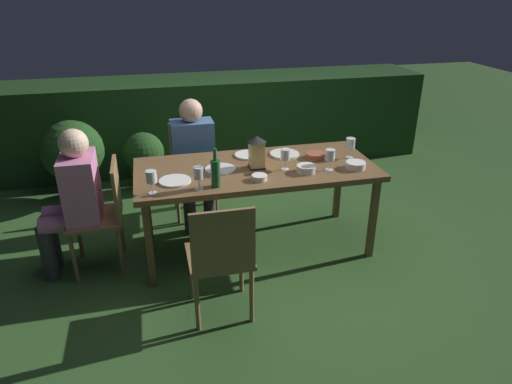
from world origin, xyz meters
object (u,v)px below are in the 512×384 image
(lantern_centerpiece, at_px, (256,150))
(chair_head_near, at_px, (104,211))
(wine_glass_b, at_px, (285,155))
(bowl_bread, at_px, (259,177))
(plate_d, at_px, (175,181))
(potted_plant_corner, at_px, (144,159))
(bowl_salad, at_px, (356,165))
(green_bottle_on_table, at_px, (216,173))
(wine_glass_e, at_px, (330,156))
(bowl_olives, at_px, (306,169))
(chair_side_right_a, at_px, (193,164))
(wine_glass_d, at_px, (151,178))
(chair_side_left_a, at_px, (221,256))
(potted_plant_by_hedge, at_px, (73,154))
(plate_c, at_px, (221,169))
(wine_glass_c, at_px, (350,144))
(bowl_dip, at_px, (315,155))
(plate_b, at_px, (248,155))
(person_in_pink, at_px, (73,196))
(dining_table, at_px, (256,173))
(person_in_blue, at_px, (194,156))
(wine_glass_a, at_px, (198,174))
(plate_a, at_px, (284,154))

(lantern_centerpiece, bearing_deg, chair_head_near, 178.88)
(wine_glass_b, bearing_deg, bowl_bread, -148.07)
(plate_d, relative_size, potted_plant_corner, 0.36)
(bowl_salad, bearing_deg, lantern_centerpiece, 165.96)
(green_bottle_on_table, height_order, wine_glass_e, green_bottle_on_table)
(bowl_olives, height_order, potted_plant_corner, bowl_olives)
(chair_side_right_a, relative_size, lantern_centerpiece, 3.28)
(green_bottle_on_table, xyz_separation_m, wine_glass_d, (-0.45, -0.01, 0.01))
(chair_side_left_a, xyz_separation_m, bowl_olives, (0.78, 0.62, 0.29))
(potted_plant_by_hedge, height_order, potted_plant_corner, potted_plant_by_hedge)
(chair_head_near, relative_size, plate_c, 3.63)
(wine_glass_b, distance_m, bowl_bread, 0.31)
(wine_glass_b, xyz_separation_m, wine_glass_c, (0.60, 0.13, 0.00))
(wine_glass_d, height_order, bowl_dip, wine_glass_d)
(chair_side_right_a, bearing_deg, wine_glass_c, -32.79)
(green_bottle_on_table, height_order, bowl_dip, green_bottle_on_table)
(wine_glass_b, relative_size, plate_b, 0.74)
(chair_side_right_a, distance_m, bowl_dip, 1.24)
(plate_d, bearing_deg, chair_side_left_a, -71.67)
(person_in_pink, relative_size, wine_glass_c, 6.80)
(wine_glass_e, xyz_separation_m, potted_plant_corner, (-1.43, 1.60, -0.49))
(dining_table, height_order, potted_plant_by_hedge, potted_plant_by_hedge)
(potted_plant_corner, bearing_deg, bowl_olives, -52.24)
(wine_glass_e, xyz_separation_m, plate_c, (-0.83, 0.19, -0.11))
(chair_side_right_a, xyz_separation_m, plate_b, (0.42, -0.56, 0.26))
(person_in_blue, bearing_deg, bowl_bread, -66.16)
(bowl_salad, bearing_deg, bowl_bread, -176.55)
(lantern_centerpiece, bearing_deg, wine_glass_a, -148.77)
(wine_glass_e, bearing_deg, lantern_centerpiece, 162.30)
(lantern_centerpiece, bearing_deg, green_bottle_on_table, -142.79)
(plate_c, xyz_separation_m, potted_plant_corner, (-0.60, 1.40, -0.38))
(plate_d, bearing_deg, potted_plant_by_hedge, 121.78)
(dining_table, height_order, wine_glass_b, wine_glass_b)
(bowl_olives, bearing_deg, bowl_bread, -170.95)
(plate_b, distance_m, plate_d, 0.76)
(person_in_blue, height_order, plate_c, person_in_blue)
(person_in_blue, distance_m, potted_plant_corner, 0.94)
(chair_head_near, xyz_separation_m, plate_d, (0.55, -0.15, 0.26))
(bowl_bread, bearing_deg, plate_b, 86.68)
(chair_head_near, height_order, plate_b, chair_head_near)
(wine_glass_c, xyz_separation_m, wine_glass_d, (-1.63, -0.34, 0.00))
(chair_head_near, relative_size, plate_a, 3.48)
(bowl_dip, bearing_deg, green_bottle_on_table, -157.17)
(green_bottle_on_table, height_order, bowl_salad, green_bottle_on_table)
(plate_b, relative_size, bowl_bread, 1.97)
(person_in_pink, bearing_deg, wine_glass_c, 0.58)
(person_in_blue, xyz_separation_m, potted_plant_corner, (-0.46, 0.78, -0.27))
(chair_side_right_a, bearing_deg, wine_glass_a, -93.21)
(plate_d, xyz_separation_m, potted_plant_by_hedge, (-0.92, 1.48, -0.24))
(chair_side_right_a, bearing_deg, dining_table, -62.41)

